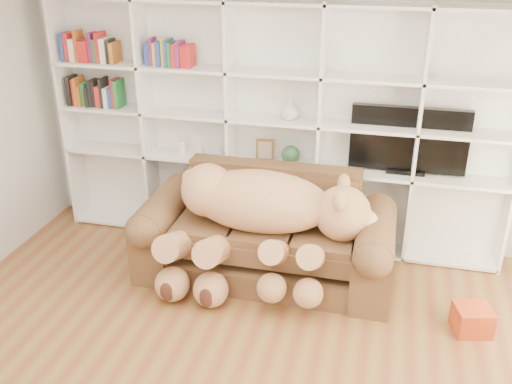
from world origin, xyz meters
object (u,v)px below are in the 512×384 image
(gift_box, at_px, (472,319))
(tv, at_px, (409,141))
(sofa, at_px, (266,239))
(teddy_bear, at_px, (259,216))

(gift_box, height_order, tv, tv)
(sofa, bearing_deg, tv, 30.48)
(teddy_bear, height_order, tv, tv)
(gift_box, bearing_deg, sofa, 165.94)
(gift_box, xyz_separation_m, tv, (-0.61, 1.15, 1.07))
(sofa, xyz_separation_m, gift_box, (1.80, -0.45, -0.25))
(teddy_bear, bearing_deg, sofa, 76.22)
(tv, bearing_deg, sofa, -149.52)
(sofa, relative_size, teddy_bear, 1.24)
(sofa, distance_m, gift_box, 1.87)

